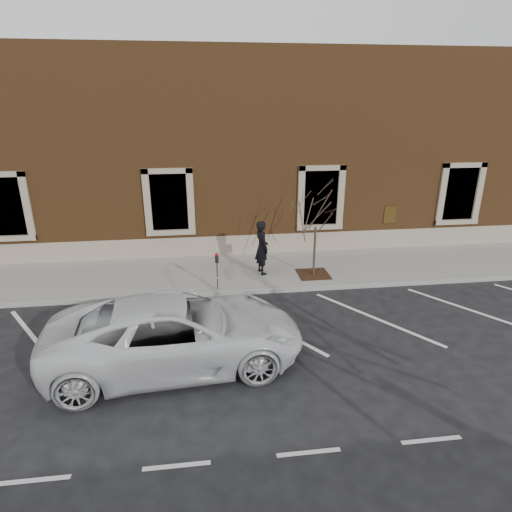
{
  "coord_description": "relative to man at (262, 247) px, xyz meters",
  "views": [
    {
      "loc": [
        -1.75,
        -12.96,
        6.11
      ],
      "look_at": [
        0.0,
        0.6,
        1.1
      ],
      "focal_mm": 30.0,
      "sensor_mm": 36.0,
      "label": 1
    }
  ],
  "objects": [
    {
      "name": "tree_grate",
      "position": [
        1.84,
        -0.39,
        -0.97
      ],
      "size": [
        1.1,
        1.1,
        0.03
      ],
      "primitive_type": "cube",
      "color": "#372211",
      "rests_on": "sidewalk_near"
    },
    {
      "name": "parking_meter",
      "position": [
        -1.66,
        -1.24,
        -0.1
      ],
      "size": [
        0.12,
        0.09,
        1.27
      ],
      "rotation": [
        0.0,
        0.0,
        0.27
      ],
      "color": "#595B60",
      "rests_on": "sidewalk_near"
    },
    {
      "name": "parking_stripes",
      "position": [
        -0.31,
        -3.56,
        -1.13
      ],
      "size": [
        28.0,
        4.4,
        0.01
      ],
      "primitive_type": null,
      "color": "silver",
      "rests_on": "ground"
    },
    {
      "name": "man",
      "position": [
        0.0,
        0.0,
        0.0
      ],
      "size": [
        0.63,
        0.81,
        1.97
      ],
      "primitive_type": "imported",
      "rotation": [
        0.0,
        0.0,
        1.82
      ],
      "color": "black",
      "rests_on": "sidewalk_near"
    },
    {
      "name": "ground",
      "position": [
        -0.31,
        -1.36,
        -1.13
      ],
      "size": [
        120.0,
        120.0,
        0.0
      ],
      "primitive_type": "plane",
      "color": "#28282B",
      "rests_on": "ground"
    },
    {
      "name": "sapling",
      "position": [
        1.84,
        -0.39,
        1.3
      ],
      "size": [
        1.96,
        1.96,
        3.26
      ],
      "color": "#4A382D",
      "rests_on": "sidewalk_near"
    },
    {
      "name": "curb_near",
      "position": [
        -0.31,
        -1.41,
        -1.06
      ],
      "size": [
        40.0,
        0.12,
        0.15
      ],
      "primitive_type": "cube",
      "color": "#9E9E99",
      "rests_on": "ground"
    },
    {
      "name": "building_civic",
      "position": [
        -0.31,
        6.38,
        2.86
      ],
      "size": [
        40.0,
        8.62,
        8.0
      ],
      "color": "brown",
      "rests_on": "ground"
    },
    {
      "name": "white_truck",
      "position": [
        -2.8,
        -5.14,
        -0.29
      ],
      "size": [
        6.31,
        3.32,
        1.69
      ],
      "primitive_type": "imported",
      "rotation": [
        0.0,
        0.0,
        1.66
      ],
      "color": "silver",
      "rests_on": "ground"
    },
    {
      "name": "sidewalk_near",
      "position": [
        -0.31,
        0.39,
        -1.06
      ],
      "size": [
        40.0,
        3.5,
        0.15
      ],
      "primitive_type": "cube",
      "color": "#9E9A94",
      "rests_on": "ground"
    }
  ]
}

